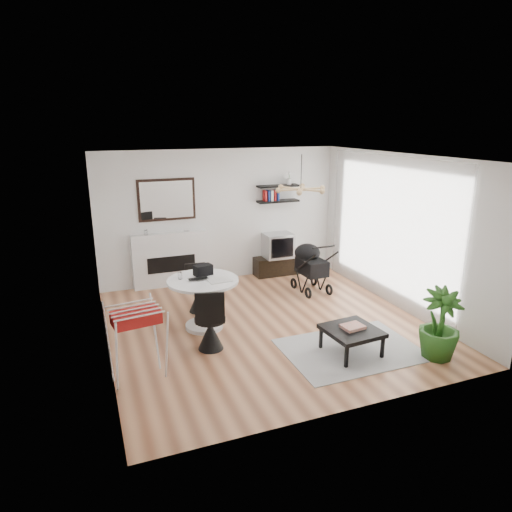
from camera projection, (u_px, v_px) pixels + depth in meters
name	position (u px, v px, depth m)	size (l,w,h in m)	color
floor	(267.00, 324.00, 7.51)	(5.00, 5.00, 0.00)	#925638
ceiling	(269.00, 157.00, 6.75)	(5.00, 5.00, 0.00)	white
wall_back	(221.00, 216.00, 9.36)	(5.00, 5.00, 0.00)	white
wall_left	(100.00, 262.00, 6.26)	(5.00, 5.00, 0.00)	white
wall_right	(399.00, 232.00, 7.99)	(5.00, 5.00, 0.00)	white
sheer_curtain	(387.00, 230.00, 8.14)	(0.04, 3.60, 2.60)	white
fireplace	(170.00, 253.00, 9.10)	(1.50, 0.17, 2.16)	white
shelf_lower	(278.00, 201.00, 9.60)	(0.90, 0.25, 0.04)	black
shelf_upper	(278.00, 186.00, 9.51)	(0.90, 0.25, 0.04)	black
pendant_lamp	(301.00, 189.00, 7.41)	(0.90, 0.90, 0.10)	tan
tv_console	(278.00, 265.00, 9.93)	(1.06, 0.37, 0.40)	black
crt_tv	(277.00, 245.00, 9.79)	(0.60, 0.52, 0.52)	#B5B6B8
dining_table	(203.00, 296.00, 7.24)	(1.13, 1.13, 0.82)	white
laptop	(199.00, 280.00, 7.10)	(0.31, 0.20, 0.02)	black
black_bag	(203.00, 270.00, 7.34)	(0.28, 0.17, 0.17)	black
newspaper	(219.00, 280.00, 7.12)	(0.35, 0.29, 0.01)	white
drinking_glass	(180.00, 276.00, 7.16)	(0.07, 0.07, 0.11)	white
chair_far	(198.00, 297.00, 7.97)	(0.40, 0.41, 0.83)	black
chair_near	(210.00, 330.00, 6.60)	(0.48, 0.50, 0.95)	black
drying_rack	(137.00, 342.00, 5.76)	(0.74, 0.71, 0.99)	white
stroller	(310.00, 269.00, 8.91)	(0.54, 0.86, 1.03)	black
rug	(351.00, 350.00, 6.65)	(1.94, 1.40, 0.01)	#A4A4A4
coffee_table	(352.00, 331.00, 6.47)	(0.78, 0.78, 0.37)	black
magazines	(353.00, 327.00, 6.47)	(0.31, 0.24, 0.04)	#DD5437
potted_plant	(440.00, 324.00, 6.32)	(0.57, 0.57, 1.01)	#235418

